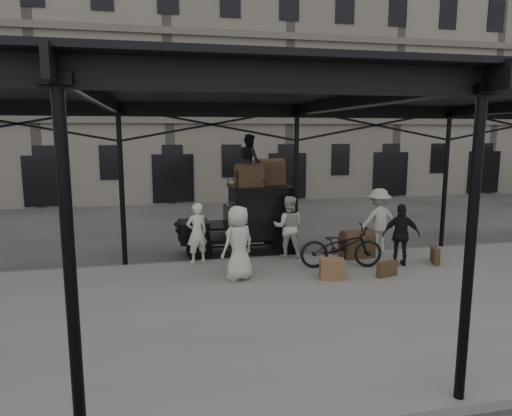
{
  "coord_description": "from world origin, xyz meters",
  "views": [
    {
      "loc": [
        -4.03,
        -10.94,
        3.81
      ],
      "look_at": [
        -1.31,
        1.6,
        1.7
      ],
      "focal_mm": 32.0,
      "sensor_mm": 36.0,
      "label": 1
    }
  ],
  "objects_px": {
    "taxi": "(250,216)",
    "steamer_trunk_platform": "(357,246)",
    "porter_left": "(197,233)",
    "porter_official": "(401,235)",
    "bicycle": "(341,246)",
    "steamer_trunk_roof_near": "(249,177)"
  },
  "relations": [
    {
      "from": "bicycle",
      "to": "porter_official",
      "type": "bearing_deg",
      "value": -86.62
    },
    {
      "from": "porter_official",
      "to": "steamer_trunk_platform",
      "type": "relative_size",
      "value": 1.84
    },
    {
      "from": "porter_left",
      "to": "porter_official",
      "type": "xyz_separation_m",
      "value": [
        5.53,
        -1.51,
        0.01
      ]
    },
    {
      "from": "bicycle",
      "to": "steamer_trunk_roof_near",
      "type": "bearing_deg",
      "value": 51.1
    },
    {
      "from": "taxi",
      "to": "bicycle",
      "type": "relative_size",
      "value": 1.62
    },
    {
      "from": "bicycle",
      "to": "steamer_trunk_platform",
      "type": "bearing_deg",
      "value": -35.61
    },
    {
      "from": "porter_left",
      "to": "steamer_trunk_roof_near",
      "type": "distance_m",
      "value": 2.45
    },
    {
      "from": "porter_official",
      "to": "steamer_trunk_platform",
      "type": "height_order",
      "value": "porter_official"
    },
    {
      "from": "taxi",
      "to": "porter_left",
      "type": "height_order",
      "value": "taxi"
    },
    {
      "from": "bicycle",
      "to": "steamer_trunk_roof_near",
      "type": "relative_size",
      "value": 2.74
    },
    {
      "from": "taxi",
      "to": "bicycle",
      "type": "xyz_separation_m",
      "value": [
        2.03,
        -2.56,
        -0.46
      ]
    },
    {
      "from": "porter_official",
      "to": "bicycle",
      "type": "relative_size",
      "value": 0.77
    },
    {
      "from": "steamer_trunk_roof_near",
      "to": "steamer_trunk_platform",
      "type": "distance_m",
      "value": 3.86
    },
    {
      "from": "steamer_trunk_roof_near",
      "to": "steamer_trunk_platform",
      "type": "xyz_separation_m",
      "value": [
        2.99,
        -1.4,
        -1.99
      ]
    },
    {
      "from": "taxi",
      "to": "porter_official",
      "type": "height_order",
      "value": "taxi"
    },
    {
      "from": "taxi",
      "to": "steamer_trunk_platform",
      "type": "height_order",
      "value": "taxi"
    },
    {
      "from": "porter_left",
      "to": "steamer_trunk_roof_near",
      "type": "bearing_deg",
      "value": -169.45
    },
    {
      "from": "taxi",
      "to": "steamer_trunk_platform",
      "type": "xyz_separation_m",
      "value": [
        2.91,
        -1.65,
        -0.71
      ]
    },
    {
      "from": "porter_left",
      "to": "steamer_trunk_platform",
      "type": "height_order",
      "value": "porter_left"
    },
    {
      "from": "taxi",
      "to": "porter_official",
      "type": "xyz_separation_m",
      "value": [
        3.73,
        -2.72,
        -0.18
      ]
    },
    {
      "from": "porter_official",
      "to": "steamer_trunk_roof_near",
      "type": "height_order",
      "value": "steamer_trunk_roof_near"
    },
    {
      "from": "taxi",
      "to": "porter_left",
      "type": "xyz_separation_m",
      "value": [
        -1.79,
        -1.21,
        -0.19
      ]
    }
  ]
}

